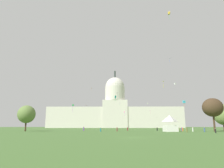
# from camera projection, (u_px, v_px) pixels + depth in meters

# --- Properties ---
(ground_plane) EXTENTS (800.00, 800.00, 0.00)m
(ground_plane) POSITION_uv_depth(u_px,v_px,m) (134.00, 138.00, 37.68)
(ground_plane) COLOR #42662D
(capitol_building) EXTENTS (148.38, 22.06, 64.59)m
(capitol_building) POSITION_uv_depth(u_px,v_px,m) (115.00, 112.00, 233.57)
(capitol_building) COLOR beige
(capitol_building) RESTS_ON ground_plane
(event_tent) EXTENTS (4.97, 5.89, 6.10)m
(event_tent) POSITION_uv_depth(u_px,v_px,m) (170.00, 123.00, 78.70)
(event_tent) COLOR white
(event_tent) RESTS_ON ground_plane
(tree_west_mid) EXTENTS (9.03, 9.30, 10.34)m
(tree_west_mid) POSITION_uv_depth(u_px,v_px,m) (27.00, 114.00, 84.95)
(tree_west_mid) COLOR #42301E
(tree_west_mid) RESTS_ON ground_plane
(tree_east_far) EXTENTS (9.23, 7.98, 12.57)m
(tree_east_far) POSITION_uv_depth(u_px,v_px,m) (213.00, 108.00, 80.00)
(tree_east_far) COLOR #42301E
(tree_east_far) RESTS_ON ground_plane
(tree_east_mid) EXTENTS (10.61, 10.63, 11.41)m
(tree_east_mid) POSITION_uv_depth(u_px,v_px,m) (223.00, 115.00, 90.87)
(tree_east_mid) COLOR #42301E
(tree_east_mid) RESTS_ON ground_plane
(person_black_lawn_far_left) EXTENTS (0.51, 0.51, 1.48)m
(person_black_lawn_far_left) POSITION_uv_depth(u_px,v_px,m) (215.00, 131.00, 62.72)
(person_black_lawn_far_left) COLOR black
(person_black_lawn_far_left) RESTS_ON ground_plane
(person_orange_back_right) EXTENTS (0.55, 0.55, 1.58)m
(person_orange_back_right) POSITION_uv_depth(u_px,v_px,m) (183.00, 129.00, 82.86)
(person_orange_back_right) COLOR orange
(person_orange_back_right) RESTS_ON ground_plane
(person_purple_front_center) EXTENTS (0.48, 0.48, 1.79)m
(person_purple_front_center) POSITION_uv_depth(u_px,v_px,m) (84.00, 129.00, 89.31)
(person_purple_front_center) COLOR #703D93
(person_purple_front_center) RESTS_ON ground_plane
(person_olive_back_center) EXTENTS (0.62, 0.62, 1.55)m
(person_olive_back_center) POSITION_uv_depth(u_px,v_px,m) (179.00, 129.00, 93.75)
(person_olive_back_center) COLOR olive
(person_olive_back_center) RESTS_ON ground_plane
(person_purple_front_left) EXTENTS (0.50, 0.50, 1.63)m
(person_purple_front_left) POSITION_uv_depth(u_px,v_px,m) (182.00, 129.00, 89.30)
(person_purple_front_left) COLOR #703D93
(person_purple_front_left) RESTS_ON ground_plane
(person_maroon_near_tree_east) EXTENTS (0.56, 0.56, 1.60)m
(person_maroon_near_tree_east) POSITION_uv_depth(u_px,v_px,m) (128.00, 129.00, 94.13)
(person_maroon_near_tree_east) COLOR maroon
(person_maroon_near_tree_east) RESTS_ON ground_plane
(person_white_near_tree_west) EXTENTS (0.45, 0.45, 1.64)m
(person_white_near_tree_west) POSITION_uv_depth(u_px,v_px,m) (193.00, 130.00, 78.80)
(person_white_near_tree_west) COLOR silver
(person_white_near_tree_west) RESTS_ON ground_plane
(person_olive_near_tent) EXTENTS (0.63, 0.63, 1.59)m
(person_olive_near_tent) POSITION_uv_depth(u_px,v_px,m) (187.00, 130.00, 71.06)
(person_olive_near_tent) COLOR olive
(person_olive_near_tent) RESTS_ON ground_plane
(person_teal_mid_right) EXTENTS (0.59, 0.59, 1.49)m
(person_teal_mid_right) POSITION_uv_depth(u_px,v_px,m) (101.00, 130.00, 77.59)
(person_teal_mid_right) COLOR #1E757A
(person_teal_mid_right) RESTS_ON ground_plane
(person_denim_aisle_center) EXTENTS (0.48, 0.48, 1.74)m
(person_denim_aisle_center) POSITION_uv_depth(u_px,v_px,m) (204.00, 130.00, 73.19)
(person_denim_aisle_center) COLOR #3D5684
(person_denim_aisle_center) RESTS_ON ground_plane
(person_maroon_lawn_far_right) EXTENTS (0.45, 0.45, 1.74)m
(person_maroon_lawn_far_right) POSITION_uv_depth(u_px,v_px,m) (117.00, 129.00, 81.30)
(person_maroon_lawn_far_right) COLOR maroon
(person_maroon_lawn_far_right) RESTS_ON ground_plane
(person_denim_front_right) EXTENTS (0.42, 0.42, 1.62)m
(person_denim_front_right) POSITION_uv_depth(u_px,v_px,m) (84.00, 129.00, 95.44)
(person_denim_front_right) COLOR #3D5684
(person_denim_front_right) RESTS_ON ground_plane
(person_black_mid_center) EXTENTS (0.50, 0.50, 1.56)m
(person_black_mid_center) POSITION_uv_depth(u_px,v_px,m) (157.00, 129.00, 92.99)
(person_black_mid_center) COLOR black
(person_black_mid_center) RESTS_ON ground_plane
(kite_green_low) EXTENTS (0.80, 0.78, 4.17)m
(kite_green_low) POSITION_uv_depth(u_px,v_px,m) (73.00, 105.00, 104.70)
(kite_green_low) COLOR green
(kite_lime_mid) EXTENTS (1.19, 0.94, 2.44)m
(kite_lime_mid) POSITION_uv_depth(u_px,v_px,m) (148.00, 104.00, 214.65)
(kite_lime_mid) COLOR #8CD133
(kite_violet_mid) EXTENTS (0.42, 1.12, 3.83)m
(kite_violet_mid) POSITION_uv_depth(u_px,v_px,m) (120.00, 103.00, 197.95)
(kite_violet_mid) COLOR purple
(kite_gold_high) EXTENTS (1.11, 1.07, 3.14)m
(kite_gold_high) POSITION_uv_depth(u_px,v_px,m) (169.00, 13.00, 80.56)
(kite_gold_high) COLOR gold
(kite_magenta_low) EXTENTS (1.57, 1.42, 3.59)m
(kite_magenta_low) POSITION_uv_depth(u_px,v_px,m) (151.00, 111.00, 199.23)
(kite_magenta_low) COLOR #D1339E
(kite_turquoise_low) EXTENTS (0.85, 0.78, 2.82)m
(kite_turquoise_low) POSITION_uv_depth(u_px,v_px,m) (115.00, 97.00, 102.44)
(kite_turquoise_low) COLOR teal
(kite_black_mid) EXTENTS (0.30, 0.99, 3.38)m
(kite_black_mid) POSITION_uv_depth(u_px,v_px,m) (117.00, 93.00, 165.64)
(kite_black_mid) COLOR black
(kite_orange_mid) EXTENTS (0.90, 1.20, 2.40)m
(kite_orange_mid) POSITION_uv_depth(u_px,v_px,m) (91.00, 89.00, 159.89)
(kite_orange_mid) COLOR orange
(kite_blue_high) EXTENTS (1.30, 1.72, 3.91)m
(kite_blue_high) POSITION_uv_depth(u_px,v_px,m) (169.00, 59.00, 141.64)
(kite_blue_high) COLOR blue
(kite_cyan_low) EXTENTS (1.33, 1.28, 3.33)m
(kite_cyan_low) POSITION_uv_depth(u_px,v_px,m) (184.00, 102.00, 107.75)
(kite_cyan_low) COLOR #33BCDB
(kite_white_mid) EXTENTS (0.89, 0.93, 0.92)m
(kite_white_mid) POSITION_uv_depth(u_px,v_px,m) (175.00, 84.00, 95.74)
(kite_white_mid) COLOR white
(kite_red_low) EXTENTS (1.11, 1.31, 0.29)m
(kite_red_low) POSITION_uv_depth(u_px,v_px,m) (87.00, 106.00, 95.69)
(kite_red_low) COLOR red
(kite_pink_low) EXTENTS (0.59, 0.48, 3.46)m
(kite_pink_low) POSITION_uv_depth(u_px,v_px,m) (124.00, 112.00, 155.87)
(kite_pink_low) COLOR pink
(kite_yellow_mid) EXTENTS (0.83, 1.15, 2.66)m
(kite_yellow_mid) POSITION_uv_depth(u_px,v_px,m) (164.00, 83.00, 94.12)
(kite_yellow_mid) COLOR yellow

